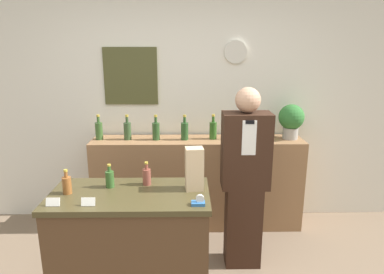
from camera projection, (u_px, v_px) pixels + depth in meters
name	position (u px, v px, depth m)	size (l,w,h in m)	color
back_wall	(178.00, 100.00, 3.76)	(5.20, 0.09, 2.70)	silver
back_shelf	(197.00, 182.00, 3.73)	(2.23, 0.41, 0.98)	#8E6642
display_counter	(132.00, 249.00, 2.55)	(1.14, 0.58, 0.91)	#4C331E
shopkeeper	(245.00, 180.00, 2.96)	(0.41, 0.26, 1.61)	#331E14
potted_plant	(291.00, 119.00, 3.58)	(0.27, 0.27, 0.37)	#9E998E
paper_bag	(194.00, 169.00, 2.46)	(0.14, 0.12, 0.31)	tan
tape_dispenser	(199.00, 202.00, 2.25)	(0.09, 0.06, 0.07)	#2D66A8
price_card_left	(53.00, 202.00, 2.23)	(0.09, 0.02, 0.06)	white
price_card_right	(88.00, 202.00, 2.23)	(0.09, 0.02, 0.06)	white
counter_bottle_0	(67.00, 185.00, 2.41)	(0.06, 0.06, 0.18)	brown
counter_bottle_1	(110.00, 179.00, 2.52)	(0.06, 0.06, 0.18)	#315825
counter_bottle_2	(147.00, 176.00, 2.57)	(0.06, 0.06, 0.18)	brown
shelf_bottle_0	(99.00, 130.00, 3.58)	(0.08, 0.08, 0.26)	#335426
shelf_bottle_1	(127.00, 130.00, 3.57)	(0.08, 0.08, 0.26)	#314A29
shelf_bottle_2	(156.00, 130.00, 3.56)	(0.08, 0.08, 0.26)	#2A4B23
shelf_bottle_3	(185.00, 130.00, 3.57)	(0.08, 0.08, 0.26)	#264B23
shelf_bottle_4	(213.00, 130.00, 3.59)	(0.08, 0.08, 0.26)	#2A561C
shelf_bottle_5	(242.00, 130.00, 3.58)	(0.08, 0.08, 0.26)	#2D4A1F
shelf_bottle_6	(270.00, 130.00, 3.60)	(0.08, 0.08, 0.26)	#2E522A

